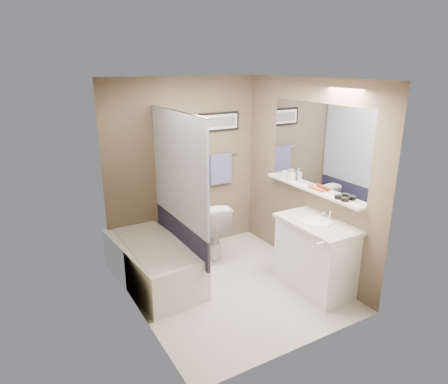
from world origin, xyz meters
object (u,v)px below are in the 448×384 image
bathtub (153,263)px  soap_bottle (291,175)px  toilet (208,228)px  glass_jar (285,175)px  hair_brush_front (316,188)px  candle_bowl_near (345,199)px  vanity (315,257)px  candle_bowl_far (338,197)px

bathtub → soap_bottle: soap_bottle is taller
toilet → glass_jar: glass_jar is taller
hair_brush_front → glass_jar: (0.00, 0.60, 0.03)m
bathtub → soap_bottle: bearing=-15.5°
toilet → candle_bowl_near: (0.87, -1.57, 0.74)m
toilet → vanity: 1.54m
hair_brush_front → candle_bowl_far: bearing=-90.0°
glass_jar → toilet: bearing=148.8°
vanity → candle_bowl_far: (0.19, -0.09, 0.73)m
candle_bowl_far → glass_jar: glass_jar is taller
hair_brush_front → soap_bottle: (0.00, 0.46, 0.06)m
bathtub → candle_bowl_near: candle_bowl_near is taller
bathtub → vanity: bearing=-38.3°
bathtub → toilet: (0.92, 0.31, 0.15)m
vanity → candle_bowl_far: size_ratio=10.00×
toilet → hair_brush_front: (0.87, -1.12, 0.74)m
bathtub → toilet: bearing=14.3°
hair_brush_front → glass_jar: bearing=90.0°
bathtub → hair_brush_front: hair_brush_front is taller
toilet → soap_bottle: soap_bottle is taller
vanity → soap_bottle: (0.19, 0.73, 0.79)m
candle_bowl_near → candle_bowl_far: bearing=90.0°
bathtub → soap_bottle: (1.79, -0.35, 0.94)m
toilet → candle_bowl_far: 1.86m
candle_bowl_near → candle_bowl_far: (0.00, 0.10, 0.00)m
vanity → candle_bowl_near: bearing=-47.1°
toilet → candle_bowl_near: bearing=129.7°
candle_bowl_near → glass_jar: 1.05m
candle_bowl_far → soap_bottle: soap_bottle is taller
bathtub → candle_bowl_near: bearing=-39.8°
candle_bowl_far → soap_bottle: 0.82m
candle_bowl_far → soap_bottle: bearing=90.0°
bathtub → glass_jar: size_ratio=15.00×
toilet → candle_bowl_near: candle_bowl_near is taller
vanity → glass_jar: glass_jar is taller
glass_jar → vanity: bearing=-102.1°
candle_bowl_far → candle_bowl_near: bearing=-90.0°
toilet → candle_bowl_far: bearing=131.3°
hair_brush_front → toilet: bearing=127.7°
bathtub → hair_brush_front: bearing=-28.9°
bathtub → glass_jar: (1.79, -0.21, 0.92)m
candle_bowl_far → glass_jar: size_ratio=0.90×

